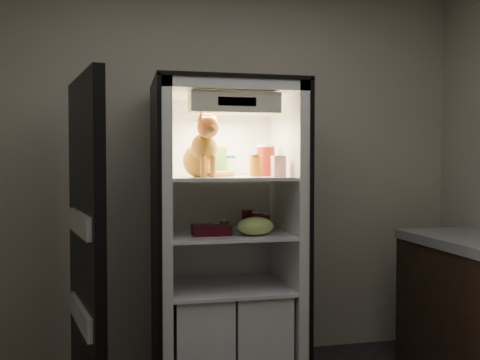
# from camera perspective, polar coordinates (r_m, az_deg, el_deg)

# --- Properties ---
(room_shell) EXTENTS (3.60, 3.60, 3.60)m
(room_shell) POSITION_cam_1_polar(r_m,az_deg,el_deg) (2.04, 5.85, 8.65)
(room_shell) COLOR white
(room_shell) RESTS_ON floor
(refrigerator) EXTENTS (0.90, 0.72, 1.88)m
(refrigerator) POSITION_cam_1_polar(r_m,az_deg,el_deg) (3.42, -1.59, -7.96)
(refrigerator) COLOR white
(refrigerator) RESTS_ON floor
(fridge_door) EXTENTS (0.25, 0.86, 1.85)m
(fridge_door) POSITION_cam_1_polar(r_m,az_deg,el_deg) (3.08, -16.13, -6.83)
(fridge_door) COLOR black
(fridge_door) RESTS_ON floor
(tabby_cat) EXTENTS (0.35, 0.38, 0.39)m
(tabby_cat) POSITION_cam_1_polar(r_m,az_deg,el_deg) (3.23, -4.09, 2.91)
(tabby_cat) COLOR #B16516
(tabby_cat) RESTS_ON refrigerator
(parmesan_shaker) EXTENTS (0.07, 0.07, 0.18)m
(parmesan_shaker) POSITION_cam_1_polar(r_m,az_deg,el_deg) (3.39, -2.01, 1.98)
(parmesan_shaker) COLOR green
(parmesan_shaker) RESTS_ON refrigerator
(mayo_tub) EXTENTS (0.09, 0.09, 0.13)m
(mayo_tub) POSITION_cam_1_polar(r_m,az_deg,el_deg) (3.48, -1.27, 1.55)
(mayo_tub) COLOR white
(mayo_tub) RESTS_ON refrigerator
(salsa_jar) EXTENTS (0.08, 0.08, 0.13)m
(salsa_jar) POSITION_cam_1_polar(r_m,az_deg,el_deg) (3.28, 1.72, 1.55)
(salsa_jar) COLOR maroon
(salsa_jar) RESTS_ON refrigerator
(pepper_jar) EXTENTS (0.12, 0.12, 0.20)m
(pepper_jar) POSITION_cam_1_polar(r_m,az_deg,el_deg) (3.43, 2.75, 2.11)
(pepper_jar) COLOR #9F1F15
(pepper_jar) RESTS_ON refrigerator
(cream_carton) EXTENTS (0.07, 0.07, 0.13)m
(cream_carton) POSITION_cam_1_polar(r_m,az_deg,el_deg) (3.23, 4.12, 1.47)
(cream_carton) COLOR white
(cream_carton) RESTS_ON refrigerator
(soda_can_a) EXTENTS (0.07, 0.07, 0.13)m
(soda_can_a) POSITION_cam_1_polar(r_m,az_deg,el_deg) (3.50, 0.75, -4.20)
(soda_can_a) COLOR black
(soda_can_a) RESTS_ON refrigerator
(soda_can_b) EXTENTS (0.06, 0.06, 0.11)m
(soda_can_b) POSITION_cam_1_polar(r_m,az_deg,el_deg) (3.38, 2.75, -4.59)
(soda_can_b) COLOR black
(soda_can_b) RESTS_ON refrigerator
(soda_can_c) EXTENTS (0.07, 0.07, 0.13)m
(soda_can_c) POSITION_cam_1_polar(r_m,az_deg,el_deg) (3.32, 1.91, -4.55)
(soda_can_c) COLOR black
(soda_can_c) RESTS_ON refrigerator
(condiment_jar) EXTENTS (0.06, 0.06, 0.08)m
(condiment_jar) POSITION_cam_1_polar(r_m,az_deg,el_deg) (3.34, -1.71, -4.92)
(condiment_jar) COLOR brown
(condiment_jar) RESTS_ON refrigerator
(grape_bag) EXTENTS (0.22, 0.16, 0.11)m
(grape_bag) POSITION_cam_1_polar(r_m,az_deg,el_deg) (3.21, 1.66, -4.94)
(grape_bag) COLOR #A3CD5F
(grape_bag) RESTS_ON refrigerator
(berry_box_left) EXTENTS (0.13, 0.13, 0.06)m
(berry_box_left) POSITION_cam_1_polar(r_m,az_deg,el_deg) (3.22, -4.00, -5.35)
(berry_box_left) COLOR #4B0C13
(berry_box_left) RESTS_ON refrigerator
(berry_box_right) EXTENTS (0.12, 0.12, 0.06)m
(berry_box_right) POSITION_cam_1_polar(r_m,az_deg,el_deg) (3.22, -2.05, -5.38)
(berry_box_right) COLOR #4B0C13
(berry_box_right) RESTS_ON refrigerator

